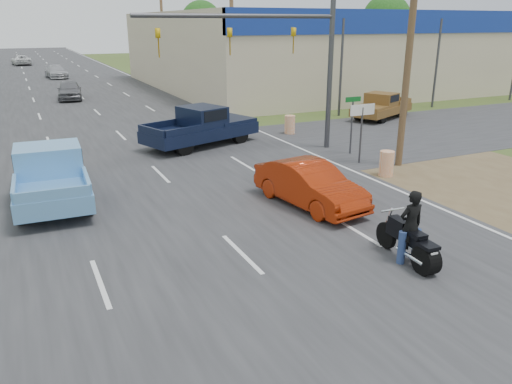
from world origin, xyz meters
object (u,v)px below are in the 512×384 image
blue_pickup (50,173)px  distant_car_white (21,60)px  navy_pickup (203,126)px  brown_pickup (381,106)px  distant_car_grey (70,90)px  motorcycle (411,244)px  red_convertible (310,185)px  distant_car_silver (56,72)px  rider (410,229)px

blue_pickup → distant_car_white: blue_pickup is taller
navy_pickup → brown_pickup: size_ratio=1.18×
navy_pickup → distant_car_grey: 19.46m
motorcycle → distant_car_grey: (-4.55, 33.27, 0.21)m
blue_pickup → distant_car_grey: 24.58m
brown_pickup → distant_car_grey: bearing=19.8°
blue_pickup → red_convertible: bearing=-26.7°
red_convertible → blue_pickup: 8.69m
brown_pickup → navy_pickup: bearing=74.3°
navy_pickup → red_convertible: bearing=-17.5°
distant_car_grey → distant_car_silver: bearing=94.5°
motorcycle → distant_car_white: 71.53m
distant_car_white → brown_pickup: bearing=103.7°
motorcycle → distant_car_grey: size_ratio=0.54×
red_convertible → distant_car_white: 66.88m
rider → brown_pickup: rider is taller
red_convertible → brown_pickup: (12.21, 11.55, 0.10)m
distant_car_silver → distant_car_white: bearing=93.6°
rider → distant_car_silver: (-4.10, 50.60, -0.22)m
brown_pickup → distant_car_white: bearing=-5.3°
rider → motorcycle: bearing=90.0°
navy_pickup → brown_pickup: 12.60m
motorcycle → rider: (0.00, 0.07, 0.38)m
red_convertible → navy_pickup: bearing=82.9°
brown_pickup → distant_car_silver: (-16.21, 34.45, -0.13)m
blue_pickup → brown_pickup: bearing=22.7°
rider → blue_pickup: blue_pickup is taller
motorcycle → distant_car_silver: (-4.10, 50.67, 0.16)m
blue_pickup → distant_car_white: 62.29m
motorcycle → distant_car_grey: bearing=101.3°
red_convertible → motorcycle: 4.67m
red_convertible → distant_car_grey: bearing=90.3°
distant_car_grey → distant_car_silver: distant_car_grey is taller
motorcycle → navy_pickup: bearing=94.8°
navy_pickup → distant_car_white: size_ratio=1.27×
red_convertible → distant_car_grey: (-4.45, 28.61, 0.01)m
blue_pickup → brown_pickup: 21.11m
rider → distant_car_grey: bearing=-78.7°
red_convertible → distant_car_white: red_convertible is taller
distant_car_white → navy_pickup: bearing=91.2°
navy_pickup → distant_car_grey: navy_pickup is taller
red_convertible → distant_car_grey: 28.95m
blue_pickup → distant_car_grey: bearing=85.1°
distant_car_silver → blue_pickup: bearing=-99.6°
motorcycle → brown_pickup: size_ratio=0.45×
blue_pickup → distant_car_white: bearing=91.8°
motorcycle → blue_pickup: size_ratio=0.40×
brown_pickup → distant_car_grey: 23.84m
navy_pickup → distant_car_silver: bearing=167.1°
navy_pickup → distant_car_silver: (-3.77, 36.39, -0.28)m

